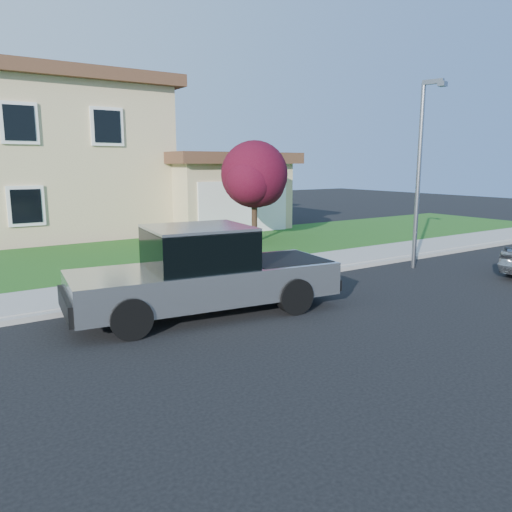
{
  "coord_description": "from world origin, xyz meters",
  "views": [
    {
      "loc": [
        -5.49,
        -7.75,
        3.16
      ],
      "look_at": [
        0.4,
        0.99,
        1.2
      ],
      "focal_mm": 35.0,
      "sensor_mm": 36.0,
      "label": 1
    }
  ],
  "objects_px": {
    "woman": "(206,263)",
    "trash_bin": "(240,260)",
    "pickup_truck": "(204,273)",
    "ornamental_tree": "(255,178)",
    "street_lamp": "(421,164)"
  },
  "relations": [
    {
      "from": "pickup_truck",
      "to": "woman",
      "type": "xyz_separation_m",
      "value": [
        0.73,
        1.27,
        -0.07
      ]
    },
    {
      "from": "ornamental_tree",
      "to": "trash_bin",
      "type": "bearing_deg",
      "value": -127.4
    },
    {
      "from": "pickup_truck",
      "to": "woman",
      "type": "distance_m",
      "value": 1.47
    },
    {
      "from": "woman",
      "to": "ornamental_tree",
      "type": "bearing_deg",
      "value": -120.81
    },
    {
      "from": "woman",
      "to": "street_lamp",
      "type": "relative_size",
      "value": 0.31
    },
    {
      "from": "ornamental_tree",
      "to": "street_lamp",
      "type": "height_order",
      "value": "street_lamp"
    },
    {
      "from": "woman",
      "to": "trash_bin",
      "type": "relative_size",
      "value": 1.78
    },
    {
      "from": "trash_bin",
      "to": "woman",
      "type": "bearing_deg",
      "value": -160.3
    },
    {
      "from": "pickup_truck",
      "to": "ornamental_tree",
      "type": "height_order",
      "value": "ornamental_tree"
    },
    {
      "from": "trash_bin",
      "to": "street_lamp",
      "type": "height_order",
      "value": "street_lamp"
    },
    {
      "from": "pickup_truck",
      "to": "woman",
      "type": "relative_size",
      "value": 3.47
    },
    {
      "from": "woman",
      "to": "ornamental_tree",
      "type": "distance_m",
      "value": 8.09
    },
    {
      "from": "street_lamp",
      "to": "trash_bin",
      "type": "bearing_deg",
      "value": 152.28
    },
    {
      "from": "ornamental_tree",
      "to": "street_lamp",
      "type": "xyz_separation_m",
      "value": [
        1.53,
        -6.53,
        0.52
      ]
    },
    {
      "from": "pickup_truck",
      "to": "ornamental_tree",
      "type": "distance_m",
      "value": 9.48
    }
  ]
}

